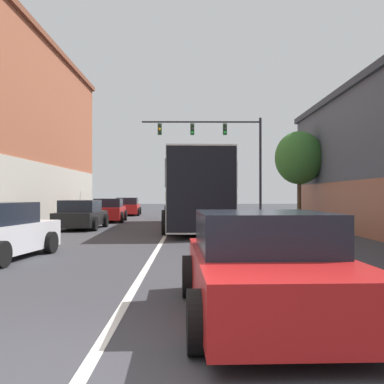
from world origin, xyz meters
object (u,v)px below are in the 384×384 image
object	(u,v)px
street_tree_near	(299,158)
bus	(193,189)
parked_car_left_distant	(81,215)
traffic_signal_gantry	(222,143)
parked_car_left_near	(109,211)
hatchback_foreground	(265,267)
parked_car_left_mid	(128,207)

from	to	relation	value
street_tree_near	bus	bearing A→B (deg)	-165.90
parked_car_left_distant	traffic_signal_gantry	xyz separation A→B (m)	(7.38, 10.73, 4.63)
bus	parked_car_left_near	bearing A→B (deg)	42.13
traffic_signal_gantry	hatchback_foreground	bearing A→B (deg)	-92.96
bus	hatchback_foreground	distance (m)	15.94
parked_car_left_near	traffic_signal_gantry	distance (m)	9.85
parked_car_left_distant	traffic_signal_gantry	bearing A→B (deg)	-34.37
hatchback_foreground	street_tree_near	size ratio (longest dim) A/B	0.83
parked_car_left_near	street_tree_near	bearing A→B (deg)	-112.77
hatchback_foreground	street_tree_near	xyz separation A→B (m)	(4.68, 17.25, 2.85)
parked_car_left_near	parked_car_left_mid	xyz separation A→B (m)	(-0.12, 8.94, 0.00)
parked_car_left_near	parked_car_left_distant	distance (m)	5.71
bus	parked_car_left_mid	world-z (taller)	bus
parked_car_left_mid	traffic_signal_gantry	size ratio (longest dim) A/B	0.55
bus	street_tree_near	distance (m)	5.89
parked_car_left_near	parked_car_left_distant	xyz separation A→B (m)	(-0.28, -5.70, -0.02)
hatchback_foreground	bus	bearing A→B (deg)	0.99
parked_car_left_distant	street_tree_near	bearing A→B (deg)	-79.12
street_tree_near	parked_car_left_mid	bearing A→B (deg)	129.96
bus	parked_car_left_mid	distance (m)	14.93
parked_car_left_near	bus	bearing A→B (deg)	-138.95
bus	street_tree_near	bearing A→B (deg)	-78.24
traffic_signal_gantry	parked_car_left_near	bearing A→B (deg)	-144.70
parked_car_left_near	parked_car_left_mid	size ratio (longest dim) A/B	0.87
traffic_signal_gantry	street_tree_near	xyz separation A→B (m)	(3.34, -8.70, -1.77)
bus	parked_car_left_near	size ratio (longest dim) A/B	3.08
bus	parked_car_left_distant	size ratio (longest dim) A/B	3.09
parked_car_left_distant	hatchback_foreground	bearing A→B (deg)	-158.22
bus	street_tree_near	size ratio (longest dim) A/B	2.58
hatchback_foreground	parked_car_left_mid	bearing A→B (deg)	9.22
bus	traffic_signal_gantry	bearing A→B (deg)	-14.36
parked_car_left_near	traffic_signal_gantry	xyz separation A→B (m)	(7.10, 5.03, 4.61)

